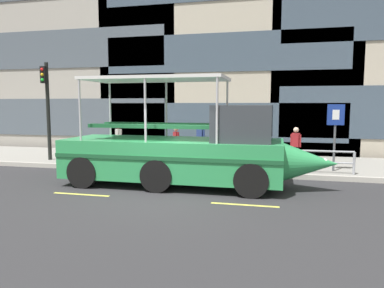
{
  "coord_description": "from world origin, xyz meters",
  "views": [
    {
      "loc": [
        3.21,
        -10.05,
        2.65
      ],
      "look_at": [
        0.36,
        1.86,
        1.3
      ],
      "focal_mm": 33.72,
      "sensor_mm": 36.0,
      "label": 1
    }
  ],
  "objects_px": {
    "duck_tour_boat": "(188,152)",
    "pedestrian_mid_left": "(201,139)",
    "traffic_light_pole": "(47,102)",
    "pedestrian_near_bow": "(296,143)",
    "pedestrian_mid_right": "(176,140)",
    "pedestrian_near_stern": "(119,138)",
    "parking_sign": "(335,126)"
  },
  "relations": [
    {
      "from": "duck_tour_boat",
      "to": "pedestrian_near_stern",
      "type": "bearing_deg",
      "value": 141.0
    },
    {
      "from": "pedestrian_mid_left",
      "to": "traffic_light_pole",
      "type": "bearing_deg",
      "value": -172.13
    },
    {
      "from": "pedestrian_near_stern",
      "to": "pedestrian_mid_right",
      "type": "bearing_deg",
      "value": 12.75
    },
    {
      "from": "pedestrian_mid_left",
      "to": "pedestrian_near_stern",
      "type": "distance_m",
      "value": 3.58
    },
    {
      "from": "pedestrian_near_stern",
      "to": "parking_sign",
      "type": "bearing_deg",
      "value": -2.25
    },
    {
      "from": "duck_tour_boat",
      "to": "pedestrian_near_stern",
      "type": "relative_size",
      "value": 5.34
    },
    {
      "from": "parking_sign",
      "to": "pedestrian_near_stern",
      "type": "bearing_deg",
      "value": 177.75
    },
    {
      "from": "duck_tour_boat",
      "to": "pedestrian_mid_left",
      "type": "relative_size",
      "value": 5.23
    },
    {
      "from": "traffic_light_pole",
      "to": "parking_sign",
      "type": "relative_size",
      "value": 1.73
    },
    {
      "from": "traffic_light_pole",
      "to": "pedestrian_mid_right",
      "type": "xyz_separation_m",
      "value": [
        5.63,
        0.95,
        -1.68
      ]
    },
    {
      "from": "pedestrian_mid_right",
      "to": "pedestrian_near_bow",
      "type": "bearing_deg",
      "value": -0.28
    },
    {
      "from": "traffic_light_pole",
      "to": "pedestrian_near_bow",
      "type": "distance_m",
      "value": 10.8
    },
    {
      "from": "pedestrian_near_bow",
      "to": "pedestrian_mid_right",
      "type": "bearing_deg",
      "value": 179.72
    },
    {
      "from": "pedestrian_near_bow",
      "to": "parking_sign",
      "type": "bearing_deg",
      "value": -33.09
    },
    {
      "from": "duck_tour_boat",
      "to": "pedestrian_mid_left",
      "type": "xyz_separation_m",
      "value": [
        -0.37,
        3.69,
        0.08
      ]
    },
    {
      "from": "pedestrian_mid_right",
      "to": "pedestrian_near_stern",
      "type": "relative_size",
      "value": 0.91
    },
    {
      "from": "traffic_light_pole",
      "to": "pedestrian_near_stern",
      "type": "height_order",
      "value": "traffic_light_pole"
    },
    {
      "from": "traffic_light_pole",
      "to": "pedestrian_near_stern",
      "type": "bearing_deg",
      "value": 7.19
    },
    {
      "from": "pedestrian_mid_left",
      "to": "pedestrian_mid_right",
      "type": "bearing_deg",
      "value": 178.72
    },
    {
      "from": "parking_sign",
      "to": "pedestrian_mid_left",
      "type": "distance_m",
      "value": 5.36
    },
    {
      "from": "duck_tour_boat",
      "to": "pedestrian_mid_left",
      "type": "bearing_deg",
      "value": 95.77
    },
    {
      "from": "pedestrian_near_bow",
      "to": "pedestrian_mid_left",
      "type": "relative_size",
      "value": 0.93
    },
    {
      "from": "parking_sign",
      "to": "pedestrian_mid_left",
      "type": "height_order",
      "value": "parking_sign"
    },
    {
      "from": "traffic_light_pole",
      "to": "duck_tour_boat",
      "type": "xyz_separation_m",
      "value": [
        7.1,
        -2.76,
        -1.65
      ]
    },
    {
      "from": "parking_sign",
      "to": "pedestrian_near_bow",
      "type": "bearing_deg",
      "value": 146.91
    },
    {
      "from": "parking_sign",
      "to": "pedestrian_mid_right",
      "type": "relative_size",
      "value": 1.64
    },
    {
      "from": "traffic_light_pole",
      "to": "duck_tour_boat",
      "type": "relative_size",
      "value": 0.49
    },
    {
      "from": "duck_tour_boat",
      "to": "pedestrian_near_stern",
      "type": "xyz_separation_m",
      "value": [
        -3.91,
        3.17,
        0.06
      ]
    },
    {
      "from": "duck_tour_boat",
      "to": "pedestrian_near_stern",
      "type": "height_order",
      "value": "duck_tour_boat"
    },
    {
      "from": "duck_tour_boat",
      "to": "pedestrian_mid_right",
      "type": "xyz_separation_m",
      "value": [
        -1.47,
        3.72,
        -0.03
      ]
    },
    {
      "from": "traffic_light_pole",
      "to": "pedestrian_mid_right",
      "type": "distance_m",
      "value": 5.95
    },
    {
      "from": "parking_sign",
      "to": "pedestrian_mid_right",
      "type": "xyz_separation_m",
      "value": [
        -6.34,
        0.9,
        -0.77
      ]
    }
  ]
}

